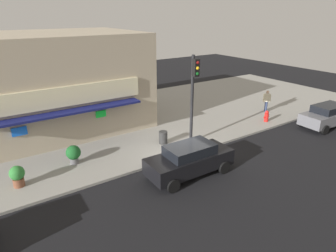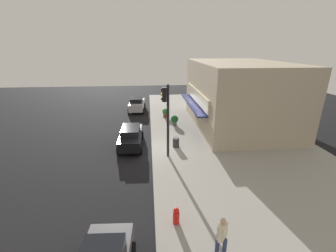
{
  "view_description": "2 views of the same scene",
  "coord_description": "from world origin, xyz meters",
  "px_view_note": "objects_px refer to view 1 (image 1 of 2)",
  "views": [
    {
      "loc": [
        -8.79,
        -11.61,
        7.53
      ],
      "look_at": [
        -0.71,
        0.36,
        1.91
      ],
      "focal_mm": 31.54,
      "sensor_mm": 36.0,
      "label": 1
    },
    {
      "loc": [
        16.44,
        -0.12,
        7.72
      ],
      "look_at": [
        -0.29,
        1.32,
        1.8
      ],
      "focal_mm": 24.4,
      "sensor_mm": 36.0,
      "label": 2
    }
  ],
  "objects_px": {
    "parked_car_black": "(190,159)",
    "parked_car_grey": "(328,115)",
    "trash_can": "(163,137)",
    "potted_plant_by_doorway": "(17,175)",
    "pedestrian": "(267,100)",
    "potted_plant_by_window": "(73,153)",
    "fire_hydrant": "(267,116)",
    "traffic_light": "(193,89)"
  },
  "relations": [
    {
      "from": "pedestrian",
      "to": "potted_plant_by_window",
      "type": "distance_m",
      "value": 15.21
    },
    {
      "from": "pedestrian",
      "to": "potted_plant_by_doorway",
      "type": "xyz_separation_m",
      "value": [
        -17.95,
        -0.77,
        -0.38
      ]
    },
    {
      "from": "potted_plant_by_window",
      "to": "parked_car_grey",
      "type": "bearing_deg",
      "value": -14.4
    },
    {
      "from": "fire_hydrant",
      "to": "potted_plant_by_window",
      "type": "relative_size",
      "value": 0.81
    },
    {
      "from": "potted_plant_by_window",
      "to": "trash_can",
      "type": "bearing_deg",
      "value": -5.2
    },
    {
      "from": "potted_plant_by_doorway",
      "to": "traffic_light",
      "type": "bearing_deg",
      "value": -3.75
    },
    {
      "from": "fire_hydrant",
      "to": "pedestrian",
      "type": "height_order",
      "value": "pedestrian"
    },
    {
      "from": "trash_can",
      "to": "potted_plant_by_doorway",
      "type": "xyz_separation_m",
      "value": [
        -7.96,
        -0.24,
        0.18
      ]
    },
    {
      "from": "trash_can",
      "to": "pedestrian",
      "type": "height_order",
      "value": "pedestrian"
    },
    {
      "from": "parked_car_black",
      "to": "parked_car_grey",
      "type": "bearing_deg",
      "value": -0.8
    },
    {
      "from": "pedestrian",
      "to": "parked_car_grey",
      "type": "distance_m",
      "value": 4.43
    },
    {
      "from": "fire_hydrant",
      "to": "potted_plant_by_doorway",
      "type": "relative_size",
      "value": 0.81
    },
    {
      "from": "trash_can",
      "to": "potted_plant_by_doorway",
      "type": "relative_size",
      "value": 0.75
    },
    {
      "from": "trash_can",
      "to": "parked_car_black",
      "type": "height_order",
      "value": "parked_car_black"
    },
    {
      "from": "pedestrian",
      "to": "parked_car_grey",
      "type": "height_order",
      "value": "pedestrian"
    },
    {
      "from": "traffic_light",
      "to": "parked_car_grey",
      "type": "relative_size",
      "value": 1.19
    },
    {
      "from": "pedestrian",
      "to": "potted_plant_by_window",
      "type": "height_order",
      "value": "pedestrian"
    },
    {
      "from": "fire_hydrant",
      "to": "parked_car_grey",
      "type": "xyz_separation_m",
      "value": [
        2.98,
        -2.77,
        0.29
      ]
    },
    {
      "from": "parked_car_grey",
      "to": "fire_hydrant",
      "type": "bearing_deg",
      "value": 137.16
    },
    {
      "from": "parked_car_grey",
      "to": "traffic_light",
      "type": "bearing_deg",
      "value": 163.49
    },
    {
      "from": "fire_hydrant",
      "to": "trash_can",
      "type": "bearing_deg",
      "value": 173.25
    },
    {
      "from": "potted_plant_by_doorway",
      "to": "parked_car_grey",
      "type": "xyz_separation_m",
      "value": [
        19.15,
        -3.49,
        0.12
      ]
    },
    {
      "from": "fire_hydrant",
      "to": "parked_car_black",
      "type": "distance_m",
      "value": 9.38
    },
    {
      "from": "trash_can",
      "to": "potted_plant_by_window",
      "type": "distance_m",
      "value": 5.24
    },
    {
      "from": "fire_hydrant",
      "to": "potted_plant_by_doorway",
      "type": "distance_m",
      "value": 16.18
    },
    {
      "from": "trash_can",
      "to": "parked_car_grey",
      "type": "bearing_deg",
      "value": -18.47
    },
    {
      "from": "trash_can",
      "to": "potted_plant_by_doorway",
      "type": "distance_m",
      "value": 7.96
    },
    {
      "from": "traffic_light",
      "to": "fire_hydrant",
      "type": "bearing_deg",
      "value": -0.91
    },
    {
      "from": "pedestrian",
      "to": "traffic_light",
      "type": "bearing_deg",
      "value": -170.72
    },
    {
      "from": "pedestrian",
      "to": "parked_car_black",
      "type": "relative_size",
      "value": 0.39
    },
    {
      "from": "trash_can",
      "to": "parked_car_black",
      "type": "relative_size",
      "value": 0.17
    },
    {
      "from": "parked_car_grey",
      "to": "potted_plant_by_window",
      "type": "bearing_deg",
      "value": 165.6
    },
    {
      "from": "parked_car_black",
      "to": "potted_plant_by_window",
      "type": "bearing_deg",
      "value": 137.46
    },
    {
      "from": "parked_car_black",
      "to": "pedestrian",
      "type": "bearing_deg",
      "value": 20.77
    },
    {
      "from": "fire_hydrant",
      "to": "pedestrian",
      "type": "relative_size",
      "value": 0.48
    },
    {
      "from": "potted_plant_by_doorway",
      "to": "parked_car_black",
      "type": "distance_m",
      "value": 7.89
    },
    {
      "from": "parked_car_grey",
      "to": "parked_car_black",
      "type": "bearing_deg",
      "value": 179.2
    },
    {
      "from": "traffic_light",
      "to": "trash_can",
      "type": "bearing_deg",
      "value": 149.92
    },
    {
      "from": "fire_hydrant",
      "to": "trash_can",
      "type": "distance_m",
      "value": 8.26
    },
    {
      "from": "traffic_light",
      "to": "parked_car_grey",
      "type": "height_order",
      "value": "traffic_light"
    },
    {
      "from": "traffic_light",
      "to": "trash_can",
      "type": "distance_m",
      "value": 3.42
    },
    {
      "from": "traffic_light",
      "to": "potted_plant_by_doorway",
      "type": "bearing_deg",
      "value": 176.25
    }
  ]
}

